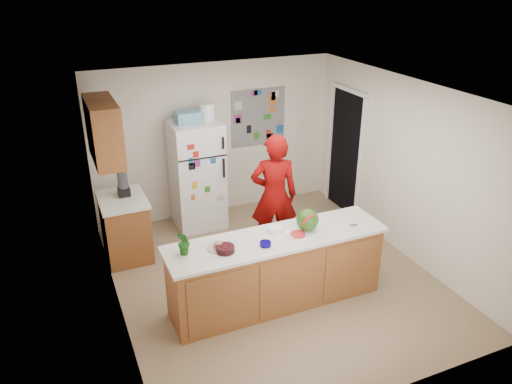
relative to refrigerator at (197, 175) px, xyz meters
name	(u,v)px	position (x,y,z in m)	size (l,w,h in m)	color
floor	(273,278)	(0.45, -1.88, -0.86)	(4.00, 4.50, 0.02)	brown
wall_back	(215,140)	(0.45, 0.38, 0.40)	(4.00, 0.02, 2.50)	beige
wall_left	(110,223)	(-1.56, -1.88, 0.40)	(0.02, 4.50, 2.50)	beige
wall_right	(406,169)	(2.46, -1.88, 0.40)	(0.02, 4.50, 2.50)	beige
ceiling	(277,92)	(0.45, -1.88, 1.66)	(4.00, 4.50, 0.02)	white
doorway	(346,152)	(2.44, -0.43, 0.17)	(0.03, 0.85, 2.04)	black
peninsula_base	(277,272)	(0.25, -2.38, -0.41)	(2.60, 0.62, 0.88)	brown
peninsula_top	(277,239)	(0.25, -2.38, 0.05)	(2.68, 0.70, 0.04)	silver
side_counter_base	(126,229)	(-1.24, -0.53, -0.42)	(0.60, 0.80, 0.86)	brown
side_counter_top	(122,200)	(-1.24, -0.53, 0.03)	(0.64, 0.84, 0.04)	silver
upper_cabinets	(104,131)	(-1.37, -0.58, 1.05)	(0.35, 1.00, 0.80)	brown
refrigerator	(197,175)	(0.00, 0.00, 0.00)	(0.75, 0.70, 1.70)	silver
fridge_top_bin	(187,117)	(-0.10, 0.00, 0.94)	(0.35, 0.28, 0.18)	#5999B2
photo_collage	(258,117)	(1.20, 0.36, 0.70)	(0.95, 0.01, 0.95)	slate
person	(274,196)	(0.72, -1.29, 0.05)	(0.66, 0.43, 1.80)	#760605
blender_appliance	(123,183)	(-1.19, -0.44, 0.24)	(0.14, 0.14, 0.38)	black
cutting_board	(303,232)	(0.59, -2.40, 0.08)	(0.42, 0.31, 0.01)	white
watermelon	(307,220)	(0.65, -2.38, 0.22)	(0.27, 0.27, 0.27)	#254F13
watermelon_slice	(298,234)	(0.48, -2.45, 0.09)	(0.18, 0.18, 0.02)	red
cherry_bowl	(225,249)	(-0.42, -2.44, 0.11)	(0.21, 0.21, 0.07)	black
white_bowl	(275,229)	(0.28, -2.24, 0.10)	(0.18, 0.18, 0.06)	white
cobalt_bowl	(265,244)	(0.04, -2.50, 0.10)	(0.13, 0.13, 0.05)	#060058
plate	(219,247)	(-0.46, -2.34, 0.08)	(0.26, 0.26, 0.02)	beige
paper_towel	(295,233)	(0.48, -2.40, 0.08)	(0.20, 0.18, 0.02)	silver
keys	(354,225)	(1.24, -2.49, 0.08)	(0.09, 0.04, 0.01)	gray
potted_plant	(184,243)	(-0.85, -2.33, 0.22)	(0.16, 0.13, 0.30)	#1C4813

